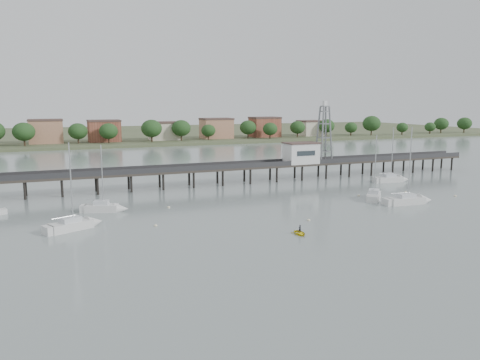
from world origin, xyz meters
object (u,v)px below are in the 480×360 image
(sailboat_e, at_px, (394,179))
(sailboat_a, at_px, (79,224))
(sailboat_c, at_px, (374,195))
(sailboat_b, at_px, (108,208))
(sailboat_d, at_px, (413,200))
(pier, at_px, (206,169))
(yellow_dinghy, at_px, (300,234))
(lattice_tower, at_px, (324,134))

(sailboat_e, bearing_deg, sailboat_a, -160.13)
(sailboat_a, height_order, sailboat_e, sailboat_a)
(sailboat_c, distance_m, sailboat_e, 22.50)
(sailboat_b, height_order, sailboat_d, sailboat_d)
(pier, bearing_deg, sailboat_a, -135.90)
(pier, relative_size, yellow_dinghy, 52.72)
(sailboat_b, xyz_separation_m, yellow_dinghy, (24.41, -25.36, -0.65))
(lattice_tower, distance_m, sailboat_c, 28.87)
(sailboat_d, bearing_deg, sailboat_a, -179.41)
(sailboat_a, distance_m, sailboat_e, 75.58)
(sailboat_a, height_order, sailboat_c, sailboat_a)
(sailboat_b, bearing_deg, sailboat_c, 9.26)
(lattice_tower, height_order, yellow_dinghy, lattice_tower)
(sailboat_a, relative_size, yellow_dinghy, 4.92)
(lattice_tower, distance_m, yellow_dinghy, 55.15)
(pier, distance_m, sailboat_e, 45.97)
(pier, xyz_separation_m, sailboat_b, (-24.14, -18.72, -3.15))
(lattice_tower, height_order, sailboat_b, lattice_tower)
(sailboat_e, relative_size, yellow_dinghy, 4.92)
(sailboat_a, distance_m, sailboat_d, 60.40)
(lattice_tower, distance_m, sailboat_d, 35.06)
(pier, xyz_separation_m, sailboat_c, (27.07, -26.54, -3.15))
(sailboat_d, bearing_deg, sailboat_c, 123.07)
(pier, height_order, sailboat_a, sailboat_a)
(yellow_dinghy, bearing_deg, sailboat_c, 38.05)
(lattice_tower, relative_size, sailboat_e, 1.11)
(sailboat_a, relative_size, sailboat_b, 1.12)
(pier, xyz_separation_m, lattice_tower, (31.50, 0.00, 7.31))
(lattice_tower, bearing_deg, sailboat_e, -43.29)
(sailboat_d, height_order, sailboat_e, sailboat_d)
(pier, distance_m, sailboat_c, 38.05)
(sailboat_d, bearing_deg, lattice_tower, 93.91)
(sailboat_d, bearing_deg, pier, 137.80)
(sailboat_b, bearing_deg, sailboat_d, 2.91)
(sailboat_b, height_order, sailboat_c, sailboat_c)
(sailboat_a, distance_m, sailboat_b, 11.20)
(sailboat_a, distance_m, yellow_dinghy, 33.56)
(sailboat_b, distance_m, sailboat_d, 56.81)
(pier, xyz_separation_m, yellow_dinghy, (0.27, -44.08, -3.79))
(lattice_tower, height_order, sailboat_a, lattice_tower)
(sailboat_d, bearing_deg, sailboat_e, 62.96)
(sailboat_a, bearing_deg, yellow_dinghy, -52.77)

